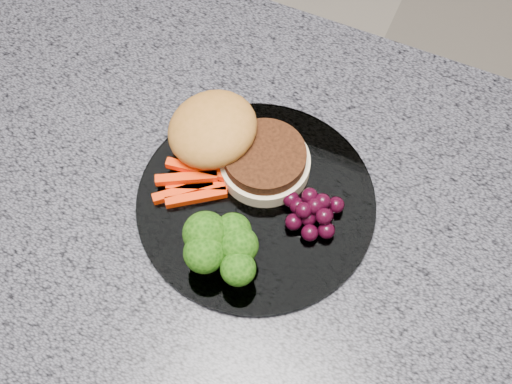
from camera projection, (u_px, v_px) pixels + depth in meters
The scene contains 7 objects.
island_cabinet at pixel (210, 329), 1.19m from camera, with size 1.20×0.60×0.86m, color brown.
countertop at pixel (188, 203), 0.80m from camera, with size 1.20×0.60×0.04m, color #565561.
plate at pixel (256, 202), 0.77m from camera, with size 0.26×0.26×0.01m, color white.
burger at pixel (231, 143), 0.78m from camera, with size 0.18×0.12×0.05m.
carrot_sticks at pixel (192, 183), 0.77m from camera, with size 0.08×0.07×0.02m.
broccoli at pixel (220, 245), 0.71m from camera, with size 0.09×0.07×0.06m.
grape_bunch at pixel (313, 212), 0.75m from camera, with size 0.07×0.06×0.03m.
Camera 1 is at (0.22, -0.31, 1.58)m, focal length 50.00 mm.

